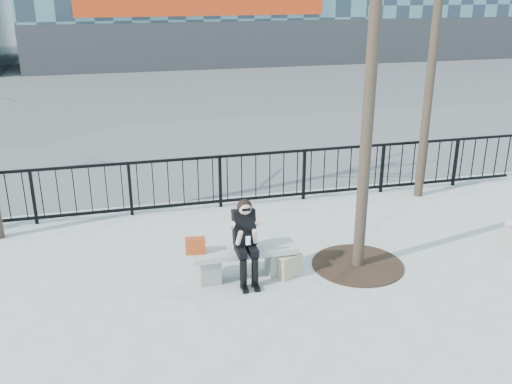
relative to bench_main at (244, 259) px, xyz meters
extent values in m
plane|color=gray|center=(0.00, 0.00, -0.30)|extent=(120.00, 120.00, 0.00)
cube|color=#474747|center=(0.00, 15.00, -0.30)|extent=(60.00, 23.00, 0.01)
cube|color=black|center=(0.00, 3.00, 0.78)|extent=(14.00, 0.05, 0.05)
cube|color=black|center=(0.00, 3.00, -0.18)|extent=(14.00, 0.05, 0.05)
cube|color=#2D2D30|center=(3.00, 21.96, 0.90)|extent=(18.00, 0.08, 2.40)
cube|color=#AB2A0B|center=(3.00, 21.90, 2.90)|extent=(12.60, 0.12, 1.00)
cube|color=#2D2D30|center=(20.00, 21.96, 0.90)|extent=(16.00, 0.08, 2.40)
cylinder|color=black|center=(1.90, -0.10, 3.45)|extent=(0.18, 0.18, 7.50)
cylinder|color=black|center=(4.50, 2.60, 3.20)|extent=(0.18, 0.18, 7.00)
cylinder|color=black|center=(1.90, -0.10, -0.29)|extent=(1.50, 1.50, 0.02)
cube|color=gray|center=(-0.55, 0.00, -0.10)|extent=(0.32, 0.38, 0.40)
cube|color=gray|center=(0.55, 0.00, -0.10)|extent=(0.32, 0.38, 0.40)
cube|color=gray|center=(0.00, 0.00, 0.14)|extent=(1.65, 0.46, 0.09)
cube|color=#A43714|center=(-0.75, 0.02, 0.31)|extent=(0.31, 0.17, 0.25)
cube|color=beige|center=(0.70, -0.19, -0.12)|extent=(0.41, 0.29, 0.37)
camera|label=1|loc=(-1.77, -7.80, 4.11)|focal=40.00mm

